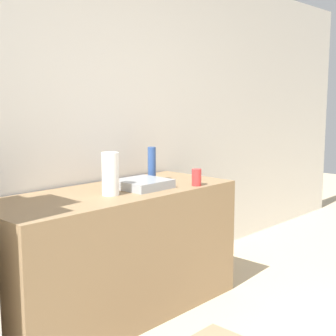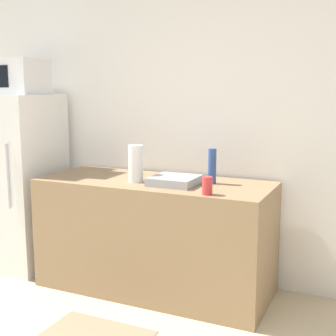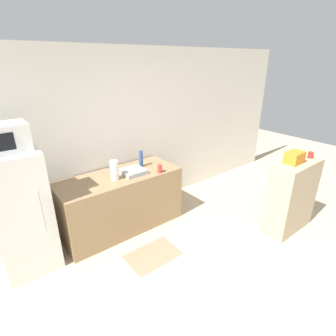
{
  "view_description": "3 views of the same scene",
  "coord_description": "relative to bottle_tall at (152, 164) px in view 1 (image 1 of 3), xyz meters",
  "views": [
    {
      "loc": [
        -2.01,
        -0.01,
        1.47
      ],
      "look_at": [
        0.08,
        1.96,
        1.05
      ],
      "focal_mm": 50.0,
      "sensor_mm": 36.0,
      "label": 1
    },
    {
      "loc": [
        1.53,
        -0.75,
        1.56
      ],
      "look_at": [
        0.32,
        1.9,
        1.06
      ],
      "focal_mm": 50.0,
      "sensor_mm": 36.0,
      "label": 2
    },
    {
      "loc": [
        -1.58,
        -0.76,
        2.41
      ],
      "look_at": [
        0.55,
        1.94,
        0.97
      ],
      "focal_mm": 28.0,
      "sensor_mm": 36.0,
      "label": 3
    }
  ],
  "objects": [
    {
      "name": "counter",
      "position": [
        -0.43,
        -0.08,
        -0.56
      ],
      "size": [
        1.78,
        0.72,
        0.86
      ],
      "primitive_type": "cube",
      "color": "#937551",
      "rests_on": "ground_plane"
    },
    {
      "name": "bottle_short",
      "position": [
        0.09,
        -0.36,
        -0.07
      ],
      "size": [
        0.07,
        0.07,
        0.12
      ],
      "primitive_type": "cylinder",
      "color": "red",
      "rests_on": "counter"
    },
    {
      "name": "wall_back",
      "position": [
        -0.42,
        0.33,
        0.31
      ],
      "size": [
        8.0,
        0.06,
        2.6
      ],
      "primitive_type": "cube",
      "color": "white",
      "rests_on": "ground_plane"
    },
    {
      "name": "paper_towel_roll",
      "position": [
        -0.54,
        -0.17,
        0.01
      ],
      "size": [
        0.11,
        0.11,
        0.28
      ],
      "primitive_type": "cylinder",
      "color": "white",
      "rests_on": "counter"
    },
    {
      "name": "bottle_tall",
      "position": [
        0.0,
        0.0,
        0.0
      ],
      "size": [
        0.06,
        0.06,
        0.26
      ],
      "primitive_type": "cylinder",
      "color": "#2D4C8C",
      "rests_on": "counter"
    },
    {
      "name": "sink_basin",
      "position": [
        -0.24,
        -0.15,
        -0.1
      ],
      "size": [
        0.33,
        0.32,
        0.06
      ],
      "primitive_type": "cube",
      "color": "#9EA3A8",
      "rests_on": "counter"
    }
  ]
}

